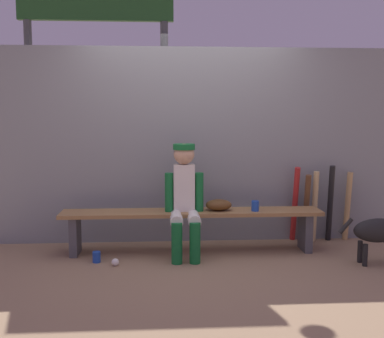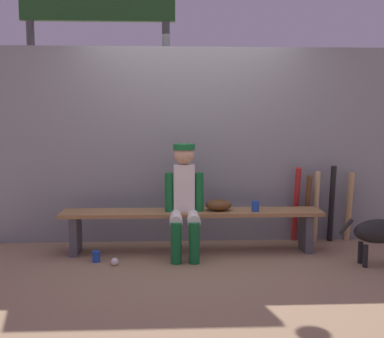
{
  "view_description": "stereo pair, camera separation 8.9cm",
  "coord_description": "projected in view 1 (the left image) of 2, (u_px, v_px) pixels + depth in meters",
  "views": [
    {
      "loc": [
        -0.3,
        -4.83,
        1.47
      ],
      "look_at": [
        0.0,
        0.0,
        0.9
      ],
      "focal_mm": 43.14,
      "sensor_mm": 36.0,
      "label": 1
    },
    {
      "loc": [
        -0.21,
        -4.84,
        1.47
      ],
      "look_at": [
        0.0,
        0.0,
        0.9
      ],
      "focal_mm": 43.14,
      "sensor_mm": 36.0,
      "label": 2
    }
  ],
  "objects": [
    {
      "name": "bat_aluminum_black",
      "position": [
        330.0,
        204.0,
        5.35
      ],
      "size": [
        0.09,
        0.2,
        0.9
      ],
      "primitive_type": "cylinder",
      "rotation": [
        0.14,
        0.0,
        -0.17
      ],
      "color": "black",
      "rests_on": "ground_plane"
    },
    {
      "name": "dugout_bench",
      "position": [
        192.0,
        219.0,
        4.94
      ],
      "size": [
        2.78,
        0.36,
        0.45
      ],
      "color": "olive",
      "rests_on": "ground_plane"
    },
    {
      "name": "bat_wood_tan",
      "position": [
        348.0,
        206.0,
        5.41
      ],
      "size": [
        0.08,
        0.14,
        0.82
      ],
      "primitive_type": "cylinder",
      "rotation": [
        0.09,
        0.0,
        0.09
      ],
      "color": "tan",
      "rests_on": "ground_plane"
    },
    {
      "name": "cup_on_ground",
      "position": [
        97.0,
        257.0,
        4.62
      ],
      "size": [
        0.08,
        0.08,
        0.11
      ],
      "primitive_type": "cylinder",
      "color": "#1E47AD",
      "rests_on": "ground_plane"
    },
    {
      "name": "baseball",
      "position": [
        115.0,
        262.0,
        4.52
      ],
      "size": [
        0.07,
        0.07,
        0.07
      ],
      "primitive_type": "sphere",
      "color": "white",
      "rests_on": "ground_plane"
    },
    {
      "name": "scoreboard",
      "position": [
        101.0,
        20.0,
        5.81
      ],
      "size": [
        2.22,
        0.27,
        3.78
      ],
      "color": "#3F3F42",
      "rests_on": "ground_plane"
    },
    {
      "name": "cup_on_bench",
      "position": [
        255.0,
        206.0,
        4.91
      ],
      "size": [
        0.08,
        0.08,
        0.11
      ],
      "primitive_type": "cylinder",
      "color": "#1E47AD",
      "rests_on": "dugout_bench"
    },
    {
      "name": "player_seated",
      "position": [
        185.0,
        196.0,
        4.79
      ],
      "size": [
        0.41,
        0.55,
        1.17
      ],
      "color": "silver",
      "rests_on": "ground_plane"
    },
    {
      "name": "bat_aluminum_red",
      "position": [
        295.0,
        204.0,
        5.34
      ],
      "size": [
        0.08,
        0.25,
        0.89
      ],
      "primitive_type": "cylinder",
      "rotation": [
        0.21,
        0.0,
        -0.06
      ],
      "color": "#B22323",
      "rests_on": "ground_plane"
    },
    {
      "name": "ground_plane",
      "position": [
        192.0,
        252.0,
        4.98
      ],
      "size": [
        30.0,
        30.0,
        0.0
      ],
      "primitive_type": "plane",
      "color": "#937556"
    },
    {
      "name": "baseball_glove",
      "position": [
        219.0,
        205.0,
        4.94
      ],
      "size": [
        0.28,
        0.2,
        0.12
      ],
      "primitive_type": "ellipsoid",
      "color": "#593819",
      "rests_on": "dugout_bench"
    },
    {
      "name": "bat_wood_natural",
      "position": [
        315.0,
        207.0,
        5.34
      ],
      "size": [
        0.07,
        0.14,
        0.83
      ],
      "primitive_type": "cylinder",
      "rotation": [
        0.08,
        0.0,
        -0.03
      ],
      "color": "tan",
      "rests_on": "ground_plane"
    },
    {
      "name": "bat_wood_dark",
      "position": [
        306.0,
        208.0,
        5.32
      ],
      "size": [
        0.09,
        0.26,
        0.81
      ],
      "primitive_type": "cylinder",
      "rotation": [
        0.23,
        0.0,
        -0.12
      ],
      "color": "brown",
      "rests_on": "ground_plane"
    },
    {
      "name": "chainlink_fence",
      "position": [
        190.0,
        146.0,
        5.31
      ],
      "size": [
        4.97,
        0.03,
        2.24
      ],
      "primitive_type": "cube",
      "color": "gray",
      "rests_on": "ground_plane"
    }
  ]
}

